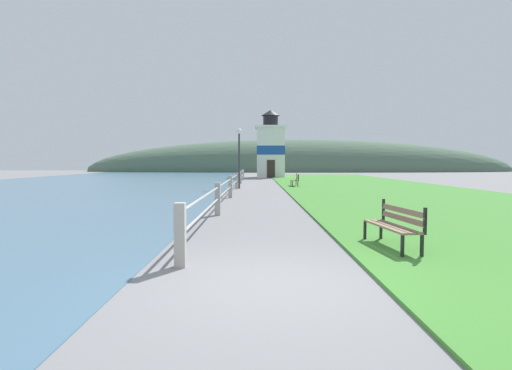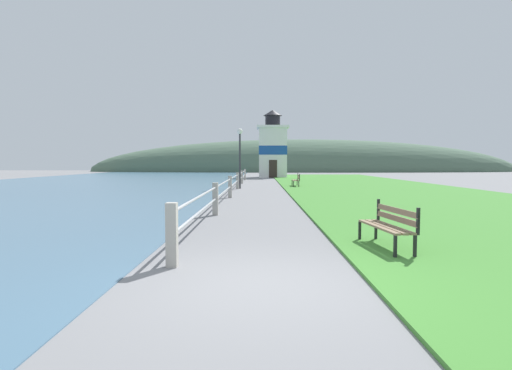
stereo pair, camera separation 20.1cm
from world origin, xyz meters
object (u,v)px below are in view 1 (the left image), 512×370
(park_bench_near, at_px, (396,223))
(lighthouse, at_px, (271,148))
(park_bench_midway, at_px, (296,179))
(lamp_post, at_px, (240,147))

(park_bench_near, bearing_deg, lighthouse, -95.65)
(park_bench_near, xyz_separation_m, park_bench_midway, (0.03, 20.35, -0.00))
(lighthouse, relative_size, lamp_post, 1.95)
(lighthouse, height_order, lamp_post, lighthouse)
(lamp_post, bearing_deg, lighthouse, 82.00)
(park_bench_midway, height_order, lamp_post, lamp_post)
(park_bench_midway, relative_size, lighthouse, 0.21)
(lighthouse, bearing_deg, park_bench_near, -88.35)
(lamp_post, bearing_deg, park_bench_midway, 26.27)
(park_bench_near, bearing_deg, lamp_post, -85.39)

